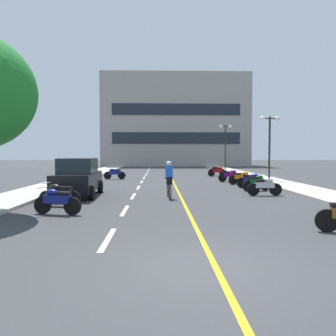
{
  "coord_description": "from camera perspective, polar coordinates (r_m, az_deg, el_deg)",
  "views": [
    {
      "loc": [
        -0.78,
        -5.99,
        2.07
      ],
      "look_at": [
        -0.17,
        16.18,
        1.07
      ],
      "focal_mm": 35.92,
      "sensor_mm": 36.0,
      "label": 1
    }
  ],
  "objects": [
    {
      "name": "curb_left",
      "position": [
        30.74,
        -13.64,
        -1.24
      ],
      "size": [
        2.4,
        72.0,
        0.12
      ],
      "primitive_type": "cube",
      "color": "#B7B2A8",
      "rests_on": "ground"
    },
    {
      "name": "lane_dash_10",
      "position": [
        48.05,
        -3.03,
        0.11
      ],
      "size": [
        0.14,
        2.2,
        0.01
      ],
      "primitive_type": "cube",
      "color": "silver",
      "rests_on": "ground"
    },
    {
      "name": "office_building",
      "position": [
        55.89,
        1.17,
        7.86
      ],
      "size": [
        23.09,
        9.31,
        14.43
      ],
      "color": "#9E998E",
      "rests_on": "ground"
    },
    {
      "name": "motorcycle_4",
      "position": [
        18.84,
        14.81,
        -2.37
      ],
      "size": [
        1.65,
        0.76,
        0.92
      ],
      "color": "black",
      "rests_on": "ground"
    },
    {
      "name": "street_lamp_mid",
      "position": [
        25.49,
        16.87,
        5.78
      ],
      "size": [
        1.46,
        0.36,
        4.61
      ],
      "color": "black",
      "rests_on": "curb_right"
    },
    {
      "name": "lane_dash_9",
      "position": [
        44.06,
        -3.16,
        -0.12
      ],
      "size": [
        0.14,
        2.2,
        0.01
      ],
      "primitive_type": "cube",
      "color": "silver",
      "rests_on": "ground"
    },
    {
      "name": "ground_plane",
      "position": [
        27.08,
        0.07,
        -1.8
      ],
      "size": [
        140.0,
        140.0,
        0.0
      ],
      "primitive_type": "plane",
      "color": "#38383A"
    },
    {
      "name": "motorcycle_6",
      "position": [
        22.23,
        12.44,
        -1.6
      ],
      "size": [
        1.67,
        0.7,
        0.92
      ],
      "color": "black",
      "rests_on": "ground"
    },
    {
      "name": "lane_dash_5",
      "position": [
        28.09,
        -4.07,
        -1.65
      ],
      "size": [
        0.14,
        2.2,
        0.01
      ],
      "primitive_type": "cube",
      "color": "silver",
      "rests_on": "ground"
    },
    {
      "name": "centre_line_yellow",
      "position": [
        30.08,
        0.39,
        -1.36
      ],
      "size": [
        0.12,
        66.0,
        0.01
      ],
      "primitive_type": "cube",
      "color": "gold",
      "rests_on": "ground"
    },
    {
      "name": "parked_car_near",
      "position": [
        16.55,
        -15.02,
        -1.5
      ],
      "size": [
        2.04,
        4.26,
        1.82
      ],
      "color": "black",
      "rests_on": "ground"
    },
    {
      "name": "lane_dash_8",
      "position": [
        40.06,
        -3.32,
        -0.38
      ],
      "size": [
        0.14,
        2.2,
        0.01
      ],
      "primitive_type": "cube",
      "color": "silver",
      "rests_on": "ground"
    },
    {
      "name": "motorcycle_10",
      "position": [
        31.76,
        8.28,
        -0.33
      ],
      "size": [
        1.63,
        0.81,
        0.92
      ],
      "color": "black",
      "rests_on": "ground"
    },
    {
      "name": "curb_right",
      "position": [
        31.1,
        13.29,
        -1.2
      ],
      "size": [
        2.4,
        72.0,
        0.12
      ],
      "primitive_type": "cube",
      "color": "#B7B2A8",
      "rests_on": "ground"
    },
    {
      "name": "cyclist_rider",
      "position": [
        15.23,
        0.17,
        -1.87
      ],
      "size": [
        0.42,
        1.77,
        1.71
      ],
      "color": "black",
      "rests_on": "ground"
    },
    {
      "name": "lane_dash_1",
      "position": [
        12.23,
        -7.35,
        -7.16
      ],
      "size": [
        0.14,
        2.2,
        0.01
      ],
      "primitive_type": "cube",
      "color": "silver",
      "rests_on": "ground"
    },
    {
      "name": "lane_dash_6",
      "position": [
        32.08,
        -3.76,
        -1.12
      ],
      "size": [
        0.14,
        2.2,
        0.01
      ],
      "primitive_type": "cube",
      "color": "silver",
      "rests_on": "ground"
    },
    {
      "name": "motorcycle_9",
      "position": [
        29.62,
        8.46,
        -0.54
      ],
      "size": [
        1.7,
        0.6,
        0.92
      ],
      "color": "black",
      "rests_on": "ground"
    },
    {
      "name": "motorcycle_2",
      "position": [
        13.69,
        -17.92,
        -4.24
      ],
      "size": [
        1.69,
        0.61,
        0.92
      ],
      "color": "black",
      "rests_on": "ground"
    },
    {
      "name": "motorcycle_5",
      "position": [
        20.3,
        13.99,
        -2.01
      ],
      "size": [
        1.63,
        0.81,
        0.92
      ],
      "color": "black",
      "rests_on": "ground"
    },
    {
      "name": "lane_dash_4",
      "position": [
        24.11,
        -4.48,
        -2.34
      ],
      "size": [
        0.14,
        2.2,
        0.01
      ],
      "primitive_type": "cube",
      "color": "silver",
      "rests_on": "ground"
    },
    {
      "name": "lane_dash_3",
      "position": [
        20.14,
        -5.06,
        -3.32
      ],
      "size": [
        0.14,
        2.2,
        0.01
      ],
      "primitive_type": "cube",
      "color": "silver",
      "rests_on": "ground"
    },
    {
      "name": "motorcycle_7",
      "position": [
        24.15,
        10.57,
        -1.25
      ],
      "size": [
        1.66,
        0.74,
        0.92
      ],
      "color": "black",
      "rests_on": "ground"
    },
    {
      "name": "lane_dash_7",
      "position": [
        36.07,
        -3.51,
        -0.71
      ],
      "size": [
        0.14,
        2.2,
        0.01
      ],
      "primitive_type": "cube",
      "color": "silver",
      "rests_on": "ground"
    },
    {
      "name": "lane_dash_0",
      "position": [
        8.34,
        -10.17,
        -11.78
      ],
      "size": [
        0.14,
        2.2,
        0.01
      ],
      "primitive_type": "cube",
      "color": "silver",
      "rests_on": "ground"
    },
    {
      "name": "motorcycle_3",
      "position": [
        16.9,
        16.1,
        -2.94
      ],
      "size": [
        1.7,
        0.6,
        0.92
      ],
      "color": "black",
      "rests_on": "ground"
    },
    {
      "name": "motorcycle_1",
      "position": [
        11.89,
        -18.33,
        -5.26
      ],
      "size": [
        1.68,
        0.68,
        0.92
      ],
      "color": "black",
      "rests_on": "ground"
    },
    {
      "name": "lane_dash_11",
      "position": [
        52.05,
        -2.92,
        0.3
      ],
      "size": [
        0.14,
        2.2,
        0.01
      ],
      "primitive_type": "cube",
      "color": "silver",
      "rests_on": "ground"
    },
    {
      "name": "lane_dash_2",
      "position": [
        16.17,
        -5.92,
        -4.77
      ],
      "size": [
        0.14,
        2.2,
        0.01
      ],
      "primitive_type": "cube",
      "color": "silver",
      "rests_on": "ground"
    },
    {
      "name": "street_lamp_far",
      "position": [
        40.72,
        9.72,
        5.21
      ],
      "size": [
        1.46,
        0.36,
        5.28
      ],
      "color": "black",
      "rests_on": "curb_right"
    },
    {
      "name": "motorcycle_8",
      "position": [
        26.64,
        -9.07,
        -0.89
      ],
      "size": [
        1.7,
        0.6,
        0.92
      ],
      "color": "black",
      "rests_on": "ground"
    }
  ]
}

